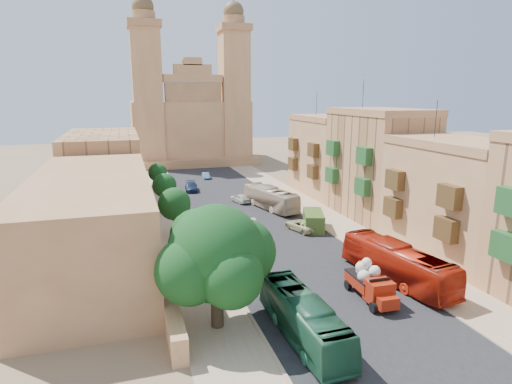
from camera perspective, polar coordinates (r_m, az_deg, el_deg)
ground at (r=30.72m, az=15.12°, el=-17.82°), size 260.00×260.00×0.00m
road_surface at (r=56.30m, az=-1.20°, el=-3.11°), size 14.00×140.00×0.01m
sidewalk_east at (r=59.50m, az=7.65°, el=-2.34°), size 5.00×140.00×0.01m
sidewalk_west at (r=54.58m, az=-10.85°, el=-3.85°), size 5.00×140.00×0.01m
kerb_east at (r=58.51m, az=5.42°, el=-2.49°), size 0.25×140.00×0.12m
kerb_west at (r=54.86m, az=-8.26°, el=-3.61°), size 0.25×140.00×0.12m
townhouse_b at (r=46.19m, az=25.17°, el=-0.65°), size 9.00×14.00×14.90m
townhouse_c at (r=56.87m, az=15.90°, el=3.69°), size 9.00×14.00×17.40m
townhouse_d at (r=69.00m, az=9.57°, el=4.90°), size 9.00×14.00×15.90m
west_wall at (r=44.59m, az=-13.30°, el=-6.57°), size 1.00×40.00×1.80m
west_building_low at (r=41.76m, az=-20.89°, el=-3.66°), size 10.00×28.00×8.40m
west_building_mid at (r=66.99m, az=-19.64°, el=3.09°), size 10.00×22.00×10.00m
church at (r=101.96m, az=-8.82°, el=9.32°), size 28.00×22.50×36.30m
ficus_tree at (r=28.59m, az=-5.19°, el=-8.55°), size 8.53×7.85×8.53m
street_tree_a at (r=36.43m, az=-8.67°, el=-6.46°), size 3.40×3.40×5.23m
street_tree_b at (r=47.79m, az=-10.83°, el=-1.60°), size 3.62×3.62×5.56m
street_tree_c at (r=59.52m, az=-12.12°, el=0.85°), size 3.30×3.30×5.08m
street_tree_d at (r=71.32m, az=-12.99°, el=2.54°), size 3.04×3.04×4.68m
red_truck at (r=34.67m, az=15.09°, el=-11.62°), size 2.23×5.33×3.08m
olive_pickup at (r=50.81m, az=7.66°, el=-3.82°), size 3.66×5.38×2.05m
bus_green_north at (r=28.88m, az=6.27°, el=-16.26°), size 2.68×10.34×2.86m
bus_red_east at (r=38.33m, az=18.30°, el=-9.02°), size 4.39×11.78×3.21m
bus_cream_east at (r=59.12m, az=1.94°, el=-0.83°), size 5.07×11.10×3.01m
car_blue_a at (r=44.65m, az=-3.49°, el=-6.53°), size 1.91×4.02×1.33m
car_white_a at (r=50.31m, az=-0.68°, el=-4.35°), size 1.61×3.70×1.18m
car_cream at (r=50.17m, az=6.08°, el=-4.42°), size 3.32×5.00×1.28m
car_dkblue at (r=71.14m, az=-8.61°, el=0.70°), size 2.40×4.99×1.40m
car_white_b at (r=62.75m, az=-2.14°, el=-0.84°), size 2.52×4.08×1.30m
car_blue_b at (r=81.46m, az=-6.69°, el=2.18°), size 1.32×3.41×1.11m
pedestrian_a at (r=44.39m, az=18.65°, el=-7.14°), size 0.69×0.59×1.60m
pedestrian_c at (r=43.34m, az=15.17°, el=-7.39°), size 0.58×1.00×1.59m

